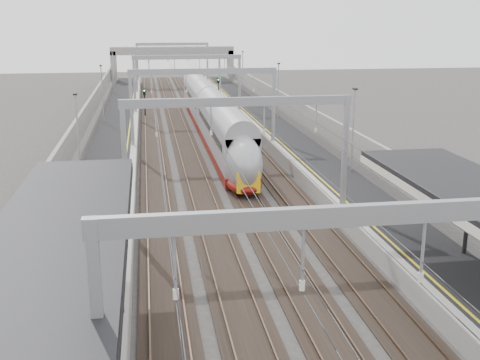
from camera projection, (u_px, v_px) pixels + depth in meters
name	position (u px, v px, depth m)	size (l,w,h in m)	color
platform_left	(115.00, 144.00, 55.72)	(4.00, 120.00, 1.00)	black
platform_right	(284.00, 139.00, 58.10)	(4.00, 120.00, 1.00)	black
tracks	(201.00, 146.00, 57.03)	(11.40, 140.00, 0.20)	black
overhead_line	(194.00, 75.00, 61.76)	(13.00, 140.00, 6.60)	gray
canopy_left	(28.00, 307.00, 14.45)	(4.40, 30.00, 4.24)	black
overbridge	(173.00, 56.00, 108.13)	(22.00, 2.20, 6.90)	gray
wall_left	(79.00, 134.00, 54.96)	(0.30, 120.00, 3.20)	gray
wall_right	(316.00, 127.00, 58.29)	(0.30, 120.00, 3.20)	gray
train	(213.00, 120.00, 60.20)	(2.54, 46.22, 4.02)	maroon
signal_green	(144.00, 97.00, 73.86)	(0.32, 0.32, 3.48)	black
signal_red_near	(214.00, 98.00, 73.33)	(0.32, 0.32, 3.48)	black
signal_red_far	(218.00, 85.00, 87.00)	(0.32, 0.32, 3.48)	black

